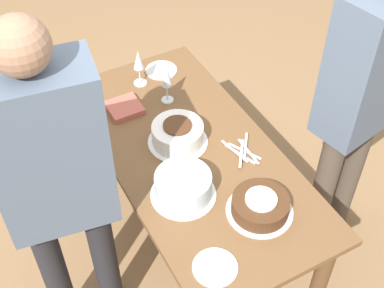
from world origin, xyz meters
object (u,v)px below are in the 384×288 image
object	(u,v)px
cake_center_white	(178,134)
wine_glass_far	(139,61)
cake_back_decorated	(183,186)
person_watching	(56,178)
person_cutting	(364,89)
cake_front_chocolate	(260,206)
wine_glass_near	(166,76)

from	to	relation	value
cake_center_white	wine_glass_far	bearing A→B (deg)	-3.76
cake_center_white	cake_back_decorated	size ratio (longest dim) A/B	1.00
cake_back_decorated	person_watching	bearing A→B (deg)	77.74
person_cutting	cake_center_white	bearing A→B (deg)	-33.64
cake_front_chocolate	cake_center_white	bearing A→B (deg)	11.92
cake_front_chocolate	wine_glass_far	bearing A→B (deg)	4.49
wine_glass_near	cake_center_white	bearing A→B (deg)	162.48
cake_center_white	wine_glass_far	size ratio (longest dim) A/B	1.37
wine_glass_near	person_cutting	world-z (taller)	person_cutting
wine_glass_near	person_watching	xyz separation A→B (m)	(-0.46, 0.67, 0.11)
person_watching	cake_center_white	bearing A→B (deg)	25.84
cake_front_chocolate	cake_back_decorated	xyz separation A→B (m)	(0.22, 0.23, 0.02)
cake_back_decorated	wine_glass_far	world-z (taller)	wine_glass_far
cake_center_white	person_watching	xyz separation A→B (m)	(-0.18, 0.58, 0.21)
cake_center_white	wine_glass_far	xyz separation A→B (m)	(0.46, -0.03, 0.09)
cake_center_white	wine_glass_near	bearing A→B (deg)	-17.52
wine_glass_far	person_cutting	size ratio (longest dim) A/B	0.12
wine_glass_near	person_cutting	size ratio (longest dim) A/B	0.13
cake_center_white	wine_glass_near	distance (m)	0.31
cake_front_chocolate	person_watching	distance (m)	0.79
cake_front_chocolate	wine_glass_near	world-z (taller)	wine_glass_near
cake_front_chocolate	cake_back_decorated	bearing A→B (deg)	45.84
cake_front_chocolate	wine_glass_far	size ratio (longest dim) A/B	1.36
wine_glass_far	person_watching	size ratio (longest dim) A/B	0.12
cake_front_chocolate	person_watching	world-z (taller)	person_watching
wine_glass_far	person_cutting	xyz separation A→B (m)	(-0.78, -0.72, 0.10)
cake_back_decorated	person_cutting	xyz separation A→B (m)	(-0.03, -0.87, 0.18)
person_watching	wine_glass_near	bearing A→B (deg)	43.02
cake_back_decorated	person_cutting	bearing A→B (deg)	-91.90
cake_back_decorated	person_watching	world-z (taller)	person_watching
cake_front_chocolate	cake_back_decorated	size ratio (longest dim) A/B	0.99
cake_front_chocolate	person_cutting	size ratio (longest dim) A/B	0.16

